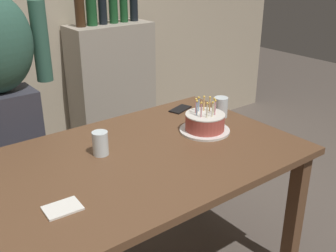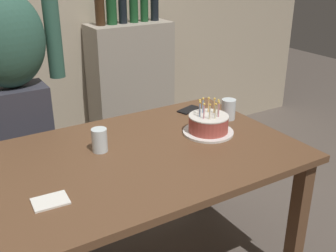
% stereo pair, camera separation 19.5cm
% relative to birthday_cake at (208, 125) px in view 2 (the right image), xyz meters
% --- Properties ---
extents(dining_table, '(1.50, 0.96, 0.74)m').
position_rel_birthday_cake_xyz_m(dining_table, '(-0.42, -0.02, -0.14)').
color(dining_table, brown).
rests_on(dining_table, ground_plane).
extents(birthday_cake, '(0.26, 0.26, 0.18)m').
position_rel_birthday_cake_xyz_m(birthday_cake, '(0.00, 0.00, 0.00)').
color(birthday_cake, white).
rests_on(birthday_cake, dining_table).
extents(water_glass_near, '(0.08, 0.08, 0.11)m').
position_rel_birthday_cake_xyz_m(water_glass_near, '(0.21, 0.10, 0.01)').
color(water_glass_near, silver).
rests_on(water_glass_near, dining_table).
extents(water_glass_far, '(0.07, 0.07, 0.11)m').
position_rel_birthday_cake_xyz_m(water_glass_far, '(-0.56, 0.10, 0.01)').
color(water_glass_far, silver).
rests_on(water_glass_far, dining_table).
extents(cell_phone, '(0.16, 0.11, 0.01)m').
position_rel_birthday_cake_xyz_m(cell_phone, '(0.10, 0.33, -0.04)').
color(cell_phone, black).
rests_on(cell_phone, dining_table).
extents(napkin_stack, '(0.14, 0.11, 0.01)m').
position_rel_birthday_cake_xyz_m(napkin_stack, '(-0.89, -0.20, -0.04)').
color(napkin_stack, white).
rests_on(napkin_stack, dining_table).
extents(person_man_bearded, '(0.61, 0.27, 1.66)m').
position_rel_birthday_cake_xyz_m(person_man_bearded, '(-0.79, 0.74, 0.09)').
color(person_man_bearded, '#33333D').
rests_on(person_man_bearded, ground_plane).
extents(shelf_cabinet, '(0.64, 0.30, 1.37)m').
position_rel_birthday_cake_xyz_m(shelf_cabinet, '(0.21, 1.31, -0.21)').
color(shelf_cabinet, '#9E9384').
rests_on(shelf_cabinet, ground_plane).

